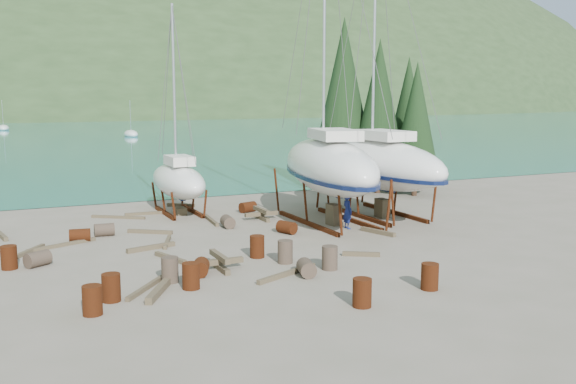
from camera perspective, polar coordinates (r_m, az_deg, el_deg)
name	(u,v)px	position (r m, az deg, el deg)	size (l,w,h in m)	color
ground	(279,251)	(26.51, -0.76, -5.27)	(600.00, 600.00, 0.00)	#676151
bay_water	(12,110)	(338.71, -23.36, 6.71)	(700.00, 700.00, 0.00)	#166F71
far_hill	(11,110)	(343.71, -23.39, 6.72)	(800.00, 360.00, 110.00)	#24381C
far_house_right	(124,107)	(217.34, -14.35, 7.31)	(6.60, 5.60, 5.60)	beige
cypress_near_right	(379,105)	(42.33, 8.10, 7.69)	(3.60, 3.60, 10.00)	black
cypress_mid_right	(416,119)	(41.55, 11.33, 6.40)	(3.06, 3.06, 8.50)	black
cypress_back_left	(344,91)	(43.25, 4.98, 8.92)	(4.14, 4.14, 11.50)	black
cypress_far_right	(408,113)	(44.85, 10.62, 6.93)	(3.24, 3.24, 9.00)	black
moored_boat_mid	(131,134)	(105.68, -13.78, 5.01)	(2.00, 5.00, 6.05)	white
moored_boat_far	(3,128)	(133.65, -23.97, 5.20)	(2.00, 5.00, 6.05)	white
large_sailboat_near	(329,165)	(31.95, 3.64, 2.40)	(5.78, 12.00, 18.19)	white
large_sailboat_far	(378,163)	(34.20, 7.97, 2.57)	(3.22, 10.96, 17.33)	white
small_sailboat_shore	(178,180)	(35.09, -9.74, 1.04)	(2.20, 6.97, 11.14)	white
worker	(347,211)	(30.94, 5.31, -1.71)	(0.62, 0.41, 1.71)	navy
drum_0	(92,300)	(19.72, -17.00, -9.19)	(0.58, 0.58, 0.88)	#50200D
drum_1	(306,268)	(22.85, 1.65, -6.78)	(0.58, 0.58, 0.88)	#2D2823
drum_2	(80,235)	(29.54, -18.01, -3.69)	(0.58, 0.58, 0.88)	#50200D
drum_3	(362,293)	(19.70, 6.60, -8.88)	(0.58, 0.58, 0.88)	#50200D
drum_4	(248,207)	(35.29, -3.59, -1.35)	(0.58, 0.58, 0.88)	#50200D
drum_5	(285,252)	(24.55, -0.25, -5.33)	(0.58, 0.58, 0.88)	#2D2823
drum_6	(287,227)	(29.80, -0.11, -3.16)	(0.58, 0.58, 0.88)	#50200D
drum_7	(430,277)	(21.76, 12.49, -7.35)	(0.58, 0.58, 0.88)	#50200D
drum_8	(9,257)	(25.83, -23.55, -5.36)	(0.58, 0.58, 0.88)	#50200D
drum_9	(104,230)	(30.44, -16.01, -3.25)	(0.58, 0.58, 0.88)	#2D2823
drum_10	(191,276)	(21.56, -8.62, -7.39)	(0.58, 0.58, 0.88)	#50200D
drum_11	(228,222)	(31.27, -5.37, -2.65)	(0.58, 0.58, 0.88)	#2D2823
drum_12	(201,267)	(23.14, -7.76, -6.66)	(0.58, 0.58, 0.88)	#50200D
drum_13	(111,288)	(20.81, -15.44, -8.19)	(0.58, 0.58, 0.88)	#50200D
drum_14	(257,247)	(25.42, -2.76, -4.86)	(0.58, 0.58, 0.88)	#50200D
drum_15	(38,259)	(25.85, -21.36, -5.56)	(0.58, 0.58, 0.88)	#2D2823
drum_16	(170,270)	(22.43, -10.46, -6.81)	(0.58, 0.58, 0.88)	#2D2823
drum_17	(330,258)	(23.70, 3.73, -5.86)	(0.58, 0.58, 0.88)	#2D2823
timber_0	(118,217)	(34.65, -14.86, -2.17)	(0.14, 2.96, 0.14)	brown
timber_1	(378,232)	(30.06, 8.00, -3.52)	(0.19, 1.99, 0.19)	brown
timber_2	(1,235)	(31.88, -24.16, -3.51)	(0.19, 2.27, 0.19)	brown
timber_3	(146,288)	(21.83, -12.52, -8.30)	(0.15, 2.62, 0.15)	brown
timber_4	(150,232)	(30.52, -12.17, -3.47)	(0.17, 2.18, 0.17)	brown
timber_5	(287,273)	(22.94, -0.07, -7.25)	(0.16, 3.03, 0.16)	brown
timber_6	(181,205)	(37.56, -9.51, -1.16)	(0.19, 1.66, 0.19)	brown
timber_7	(361,254)	(25.82, 6.52, -5.50)	(0.17, 1.49, 0.17)	brown
timber_8	(151,247)	(27.34, -12.07, -4.83)	(0.19, 2.18, 0.19)	brown
timber_9	(144,213)	(35.37, -12.64, -1.88)	(0.15, 2.07, 0.15)	brown
timber_10	(211,220)	(32.89, -6.88, -2.49)	(0.16, 2.87, 0.16)	brown
timber_11	(167,242)	(28.28, -10.69, -4.39)	(0.15, 2.25, 0.15)	brown
timber_12	(170,258)	(25.51, -10.42, -5.77)	(0.17, 2.00, 0.17)	brown
timber_15	(62,245)	(28.91, -19.42, -4.45)	(0.15, 3.13, 0.15)	brown
timber_16	(159,290)	(21.37, -11.36, -8.52)	(0.23, 2.47, 0.23)	brown
timber_17	(29,251)	(28.14, -22.04, -4.92)	(0.16, 2.19, 0.16)	brown
timber_pile_fore	(220,262)	(23.78, -6.09, -6.19)	(1.80, 1.80, 0.60)	brown
timber_pile_aft	(261,214)	(33.16, -2.38, -1.96)	(1.80, 1.80, 0.60)	brown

